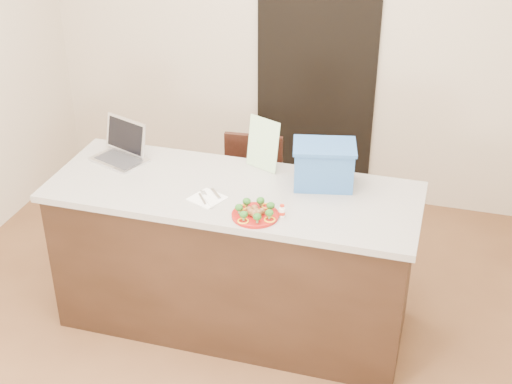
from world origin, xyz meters
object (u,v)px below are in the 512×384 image
(laptop, at_px, (122,148))
(island, at_px, (234,257))
(chair, at_px, (250,192))
(yogurt_bottle, at_px, (282,212))
(plate, at_px, (255,215))
(blue_box, at_px, (324,165))
(napkin, at_px, (207,199))

(laptop, bearing_deg, island, 7.11)
(island, distance_m, laptop, 0.93)
(laptop, bearing_deg, chair, 60.40)
(yogurt_bottle, bearing_deg, plate, -164.66)
(blue_box, xyz_separation_m, chair, (-0.58, 0.52, -0.55))
(blue_box, bearing_deg, chair, 126.27)
(island, height_order, chair, island)
(blue_box, distance_m, chair, 0.95)
(blue_box, bearing_deg, yogurt_bottle, -120.78)
(plate, xyz_separation_m, blue_box, (0.27, 0.43, 0.11))
(yogurt_bottle, height_order, blue_box, blue_box)
(blue_box, bearing_deg, laptop, 167.87)
(island, bearing_deg, napkin, -123.78)
(napkin, bearing_deg, island, 56.22)
(plate, bearing_deg, island, 129.61)
(napkin, relative_size, laptop, 0.44)
(napkin, bearing_deg, yogurt_bottle, -8.36)
(island, xyz_separation_m, chair, (-0.11, 0.70, 0.04))
(chair, bearing_deg, yogurt_bottle, -68.69)
(island, bearing_deg, laptop, 165.84)
(napkin, height_order, blue_box, blue_box)
(island, xyz_separation_m, blue_box, (0.47, 0.19, 0.58))
(napkin, bearing_deg, blue_box, 30.57)
(plate, height_order, napkin, plate)
(island, xyz_separation_m, plate, (0.20, -0.24, 0.47))
(plate, height_order, chair, plate)
(napkin, xyz_separation_m, chair, (-0.02, 0.85, -0.43))
(napkin, xyz_separation_m, laptop, (-0.65, 0.33, 0.06))
(island, relative_size, chair, 2.35)
(napkin, bearing_deg, laptop, 152.94)
(laptop, relative_size, chair, 0.42)
(yogurt_bottle, bearing_deg, island, 148.17)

